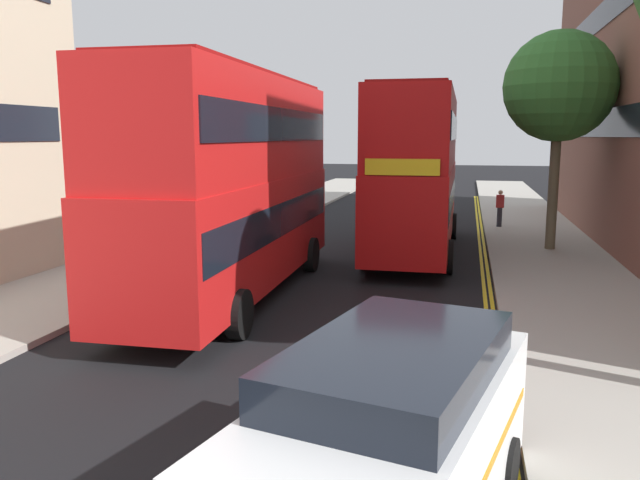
{
  "coord_description": "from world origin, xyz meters",
  "views": [
    {
      "loc": [
        3.67,
        -2.56,
        4.11
      ],
      "look_at": [
        0.5,
        11.0,
        1.8
      ],
      "focal_mm": 35.24,
      "sensor_mm": 36.0,
      "label": 1
    }
  ],
  "objects_px": {
    "double_decker_bus_away": "(234,179)",
    "taxi_minivan": "(386,450)",
    "pedestrian_far": "(500,208)",
    "double_decker_bus_oncoming": "(417,167)"
  },
  "relations": [
    {
      "from": "double_decker_bus_away",
      "to": "taxi_minivan",
      "type": "height_order",
      "value": "double_decker_bus_away"
    },
    {
      "from": "taxi_minivan",
      "to": "pedestrian_far",
      "type": "bearing_deg",
      "value": 84.68
    },
    {
      "from": "double_decker_bus_oncoming",
      "to": "taxi_minivan",
      "type": "relative_size",
      "value": 2.12
    },
    {
      "from": "double_decker_bus_oncoming",
      "to": "taxi_minivan",
      "type": "xyz_separation_m",
      "value": [
        1.06,
        -16.57,
        -1.96
      ]
    },
    {
      "from": "double_decker_bus_away",
      "to": "taxi_minivan",
      "type": "relative_size",
      "value": 2.12
    },
    {
      "from": "taxi_minivan",
      "to": "pedestrian_far",
      "type": "xyz_separation_m",
      "value": [
        2.14,
        22.94,
        -0.08
      ]
    },
    {
      "from": "double_decker_bus_oncoming",
      "to": "taxi_minivan",
      "type": "distance_m",
      "value": 16.72
    },
    {
      "from": "double_decker_bus_away",
      "to": "double_decker_bus_oncoming",
      "type": "bearing_deg",
      "value": 61.13
    },
    {
      "from": "double_decker_bus_away",
      "to": "double_decker_bus_oncoming",
      "type": "xyz_separation_m",
      "value": [
        4.02,
        7.3,
        0.0
      ]
    },
    {
      "from": "taxi_minivan",
      "to": "double_decker_bus_oncoming",
      "type": "bearing_deg",
      "value": 93.65
    }
  ]
}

